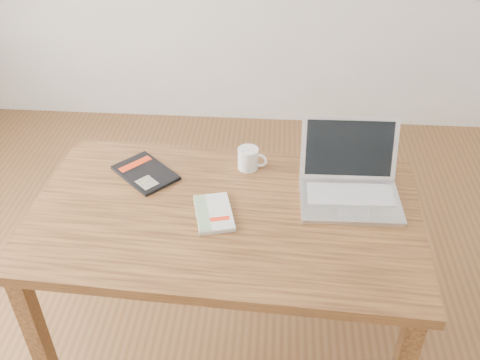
# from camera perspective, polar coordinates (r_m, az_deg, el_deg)

# --- Properties ---
(room) EXTENTS (4.04, 4.04, 2.70)m
(room) POSITION_cam_1_polar(r_m,az_deg,el_deg) (1.54, -7.85, 12.95)
(room) COLOR brown
(room) RESTS_ON ground
(desk) EXTENTS (1.42, 0.86, 0.75)m
(desk) POSITION_cam_1_polar(r_m,az_deg,el_deg) (1.95, -1.61, -5.46)
(desk) COLOR #58361A
(desk) RESTS_ON ground
(white_guidebook) EXTENTS (0.17, 0.23, 0.02)m
(white_guidebook) POSITION_cam_1_polar(r_m,az_deg,el_deg) (1.87, -2.82, -3.55)
(white_guidebook) COLOR silver
(white_guidebook) RESTS_ON desk
(black_guidebook) EXTENTS (0.29, 0.28, 0.01)m
(black_guidebook) POSITION_cam_1_polar(r_m,az_deg,el_deg) (2.10, -10.07, 0.76)
(black_guidebook) COLOR black
(black_guidebook) RESTS_ON desk
(laptop) EXTENTS (0.36, 0.34, 0.24)m
(laptop) POSITION_cam_1_polar(r_m,az_deg,el_deg) (1.98, 11.64, -0.17)
(laptop) COLOR silver
(laptop) RESTS_ON desk
(coffee_mug) EXTENTS (0.12, 0.08, 0.09)m
(coffee_mug) POSITION_cam_1_polar(r_m,az_deg,el_deg) (2.08, 0.95, 2.33)
(coffee_mug) COLOR white
(coffee_mug) RESTS_ON desk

